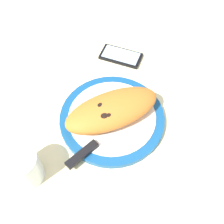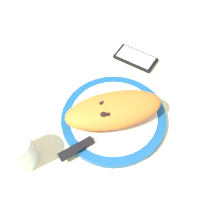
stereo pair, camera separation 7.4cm
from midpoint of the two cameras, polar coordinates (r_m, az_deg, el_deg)
The scene contains 7 objects.
ground_plane at distance 78.24cm, azimuth -2.69°, elevation -2.36°, with size 150.00×150.00×3.00cm, color beige.
plate at distance 76.20cm, azimuth -2.76°, elevation -1.44°, with size 27.96×27.96×1.88cm.
calzone at distance 72.58cm, azimuth -2.55°, elevation -0.07°, with size 27.09×16.82×5.98cm.
fork at distance 78.56cm, azimuth -4.29°, elevation 2.60°, with size 17.04×2.88×0.40cm.
knife at distance 70.99cm, azimuth -6.86°, elevation -6.94°, with size 20.52×14.39×1.20cm.
smartphone at distance 90.67cm, azimuth -0.58°, elevation 10.95°, with size 14.10×11.81×1.16cm.
water_glass at distance 70.44cm, azimuth -20.08°, elevation -10.81°, with size 7.97×7.97×9.24cm.
Camera 1 is at (6.90, 39.81, 65.60)cm, focal length 45.81 mm.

